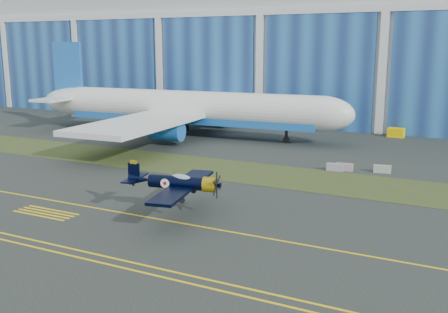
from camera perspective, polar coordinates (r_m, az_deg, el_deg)
The scene contains 15 objects.
ground at distance 46.13m, azimuth 4.80°, elevation -6.50°, with size 260.00×260.00×0.00m, color #2B312F.
grass_median at distance 58.82m, azimuth 9.99°, elevation -2.56°, with size 260.00×10.00×0.02m, color #475128.
hangar at distance 113.56m, azimuth 19.11°, elevation 11.51°, with size 220.00×45.70×30.00m.
taxiway_centreline at distance 41.79m, azimuth 2.17°, elevation -8.44°, with size 200.00×0.20×0.02m, color yellow.
edge_line_near at distance 34.07m, azimuth -4.76°, elevation -13.39°, with size 80.00×0.20×0.02m, color yellow.
edge_line_far at distance 34.84m, azimuth -3.88°, elevation -12.77°, with size 80.00×0.20×0.02m, color yellow.
hold_short_ladder at distance 49.49m, azimuth -18.82°, elevation -5.82°, with size 6.00×2.40×0.02m, color yellow, non-canonical shape.
warbird at distance 45.70m, azimuth -5.14°, elevation -2.82°, with size 11.70×13.23×3.42m.
jetliner at distance 85.93m, azimuth -3.92°, elevation 9.22°, with size 63.73×55.23×21.04m.
shipping_container at distance 94.77m, azimuth 7.61°, elevation 3.76°, with size 5.73×2.29×2.48m, color silver.
tug at distance 89.76m, azimuth 18.22°, elevation 2.49°, with size 2.55×1.59×1.49m, color #FFD300.
cart at distance 115.54m, azimuth -15.64°, elevation 4.58°, with size 2.14×1.28×1.28m, color silver.
barrier_a at distance 63.56m, azimuth 11.99°, elevation -1.15°, with size 2.00×0.60×0.90m, color gray.
barrier_b at distance 63.88m, azimuth 12.97°, elevation -1.13°, with size 2.00×0.60×0.90m, color #A08894.
barrier_c at distance 64.01m, azimuth 16.85°, elevation -1.31°, with size 2.00×0.60×0.90m, color #909F8D.
Camera 1 is at (16.39, -40.59, 14.56)m, focal length 42.00 mm.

